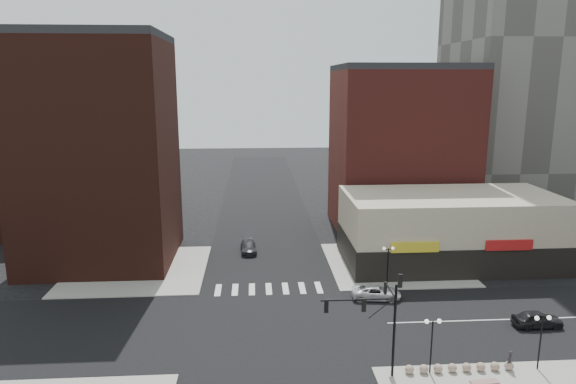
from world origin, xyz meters
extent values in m
plane|color=black|center=(0.00, 0.00, 0.00)|extent=(240.00, 240.00, 0.00)
cube|color=black|center=(0.00, 0.00, 0.01)|extent=(200.00, 14.00, 0.02)
cube|color=black|center=(0.00, 0.00, 0.01)|extent=(14.00, 200.00, 0.02)
cube|color=gray|center=(-14.50, 14.50, 0.06)|extent=(15.00, 15.00, 0.12)
cube|color=gray|center=(14.50, 14.50, 0.06)|extent=(15.00, 15.00, 0.12)
cube|color=#3B1913|center=(-19.00, 18.50, 12.50)|extent=(16.00, 15.00, 25.00)
cube|color=#3B1913|center=(-32.00, 34.00, 6.00)|extent=(20.00, 18.00, 12.00)
cube|color=maroon|center=(19.00, 29.50, 11.00)|extent=(18.00, 15.00, 22.00)
cube|color=#BCB096|center=(21.00, 15.00, 4.00)|extent=(24.00, 12.00, 8.00)
cube|color=black|center=(21.00, 15.00, 1.70)|extent=(24.20, 12.20, 3.40)
cylinder|color=black|center=(8.20, -8.20, 3.50)|extent=(0.18, 0.18, 7.00)
cylinder|color=black|center=(5.60, -8.20, 6.00)|extent=(5.20, 0.11, 0.11)
cylinder|color=black|center=(7.20, -8.20, 5.30)|extent=(1.72, 0.06, 1.46)
cylinder|color=black|center=(8.20, -6.70, 6.00)|extent=(0.11, 3.00, 0.11)
cube|color=black|center=(3.40, -8.20, 5.60)|extent=(0.28, 0.18, 0.95)
sphere|color=red|center=(3.40, -8.20, 5.90)|extent=(0.16, 0.16, 0.16)
cube|color=black|center=(6.00, -8.20, 5.60)|extent=(0.28, 0.18, 0.95)
sphere|color=red|center=(6.00, -8.20, 5.90)|extent=(0.16, 0.16, 0.16)
cube|color=black|center=(8.20, -5.40, 5.60)|extent=(0.18, 0.28, 0.95)
sphere|color=red|center=(8.20, -5.40, 5.90)|extent=(0.16, 0.16, 0.16)
cube|color=black|center=(8.45, -8.20, 7.30)|extent=(0.28, 0.18, 0.95)
sphere|color=red|center=(8.45, -8.20, 7.60)|extent=(0.16, 0.16, 0.16)
cylinder|color=black|center=(11.00, -8.00, 2.12)|extent=(0.11, 0.11, 4.00)
cylinder|color=black|center=(11.00, -8.00, 4.02)|extent=(0.90, 0.06, 0.06)
sphere|color=white|center=(10.55, -8.00, 4.12)|extent=(0.32, 0.32, 0.32)
sphere|color=white|center=(11.45, -8.00, 4.12)|extent=(0.32, 0.32, 0.32)
cylinder|color=black|center=(19.00, -8.00, 2.12)|extent=(0.11, 0.11, 4.00)
cylinder|color=black|center=(19.00, -8.00, 4.02)|extent=(0.90, 0.06, 0.06)
sphere|color=white|center=(18.55, -8.00, 4.12)|extent=(0.32, 0.32, 0.32)
sphere|color=white|center=(19.45, -8.00, 4.12)|extent=(0.32, 0.32, 0.32)
cylinder|color=black|center=(12.00, 8.00, 2.12)|extent=(0.11, 0.11, 4.00)
cylinder|color=black|center=(12.00, 8.00, 4.02)|extent=(0.90, 0.06, 0.06)
sphere|color=white|center=(11.55, 8.00, 4.12)|extent=(0.32, 0.32, 0.32)
sphere|color=white|center=(12.45, 8.00, 4.12)|extent=(0.32, 0.32, 0.32)
sphere|color=#88705E|center=(9.50, -8.00, 0.44)|extent=(0.64, 0.64, 0.64)
sphere|color=#88705E|center=(10.55, -8.00, 0.44)|extent=(0.64, 0.64, 0.64)
sphere|color=#88705E|center=(11.60, -8.00, 0.44)|extent=(0.64, 0.64, 0.64)
sphere|color=#88705E|center=(12.65, -8.00, 0.44)|extent=(0.64, 0.64, 0.64)
sphere|color=#88705E|center=(13.70, -8.00, 0.44)|extent=(0.64, 0.64, 0.64)
sphere|color=#88705E|center=(14.75, -8.00, 0.44)|extent=(0.64, 0.64, 0.64)
sphere|color=#88705E|center=(15.80, -8.00, 0.44)|extent=(0.64, 0.64, 0.64)
sphere|color=#88705E|center=(16.85, -8.00, 0.44)|extent=(0.64, 0.64, 0.64)
imported|color=silver|center=(10.22, 5.15, 0.66)|extent=(4.94, 2.71, 1.31)
imported|color=black|center=(22.60, -1.47, 0.71)|extent=(4.16, 1.69, 1.42)
imported|color=black|center=(-2.25, 19.80, 0.67)|extent=(2.16, 4.71, 1.34)
imported|color=#272429|center=(16.84, -8.00, 0.87)|extent=(0.66, 0.59, 1.51)
cube|color=#956E67|center=(14.12, -10.01, 0.51)|extent=(2.00, 0.78, 0.13)
camera|label=1|loc=(-1.35, -40.48, 20.63)|focal=32.00mm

